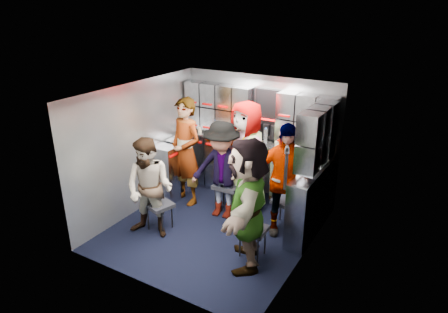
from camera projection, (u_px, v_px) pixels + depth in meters
The scene contains 29 objects.
floor at pixel (214, 228), 6.07m from camera, with size 3.00×3.00×0.00m, color black.
wall_back at pixel (259, 136), 6.89m from camera, with size 2.80×0.04×2.10m, color gray.
wall_left at pixel (139, 148), 6.35m from camera, with size 0.04×3.00×2.10m, color gray.
wall_right at pixel (308, 187), 5.03m from camera, with size 0.04×3.00×2.10m, color gray.
ceiling at pixel (213, 92), 5.30m from camera, with size 2.80×3.00×0.02m, color silver.
cart_bank_back at pixel (253, 169), 6.93m from camera, with size 2.68×0.38×0.99m, color #9296A0.
cart_bank_left at pixel (173, 170), 6.90m from camera, with size 0.38×0.76×0.99m, color #9296A0.
counter at pixel (254, 141), 6.73m from camera, with size 2.68×0.42×0.03m, color #ADB0B4.
locker_bank_back at pixel (256, 113), 6.61m from camera, with size 2.68×0.28×0.82m, color #9296A0.
locker_bank_right at pixel (317, 136), 5.50m from camera, with size 0.28×1.00×0.82m, color #9296A0.
right_cabinet at pixel (309, 203), 5.78m from camera, with size 0.28×1.20×1.00m, color #9296A0.
coffee_niche at pixel (268, 115), 6.58m from camera, with size 0.46×0.16×0.84m, color black, non-canonical shape.
red_latch_strip at pixel (248, 152), 6.62m from camera, with size 2.60×0.02×0.03m, color #AF0303.
jump_seat_near_left at pixel (159, 206), 5.94m from camera, with size 0.46×0.44×0.43m.
jump_seat_mid_left at pixel (228, 187), 6.44m from camera, with size 0.43×0.41×0.48m.
jump_seat_center at pixel (250, 180), 6.68m from camera, with size 0.43×0.42×0.48m.
jump_seat_mid_right at pixel (287, 203), 6.01m from camera, with size 0.46×0.44×0.44m.
jump_seat_near_right at pixel (253, 231), 5.31m from camera, with size 0.38×0.36×0.42m.
attendant_standing at pixel (186, 152), 6.57m from camera, with size 0.66×0.43×1.81m, color black.
attendant_arc_a at pixel (150, 189), 5.66m from camera, with size 0.73×0.57×1.49m, color black.
attendant_arc_b at pixel (222, 170), 6.16m from camera, with size 1.02×0.58×1.57m, color black.
attendant_arc_c at pixel (246, 157), 6.36m from camera, with size 0.89×0.58×1.82m, color black.
attendant_arc_d at pixel (284, 180), 5.70m from camera, with size 0.99×0.41×1.69m, color black.
attendant_arc_e at pixel (247, 204), 4.99m from camera, with size 1.62×0.52×1.75m, color black.
bottle_left at pixel (217, 128), 6.98m from camera, with size 0.06×0.06×0.25m, color white.
bottle_mid at pixel (250, 133), 6.67m from camera, with size 0.07×0.07×0.27m, color white.
bottle_right at pixel (266, 136), 6.53m from camera, with size 0.06×0.06×0.25m, color white.
cup_left at pixel (200, 129), 7.16m from camera, with size 0.07×0.07×0.09m, color tan.
cup_right at pixel (277, 144), 6.45m from camera, with size 0.08×0.08×0.09m, color tan.
Camera 1 is at (2.78, -4.45, 3.26)m, focal length 32.00 mm.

